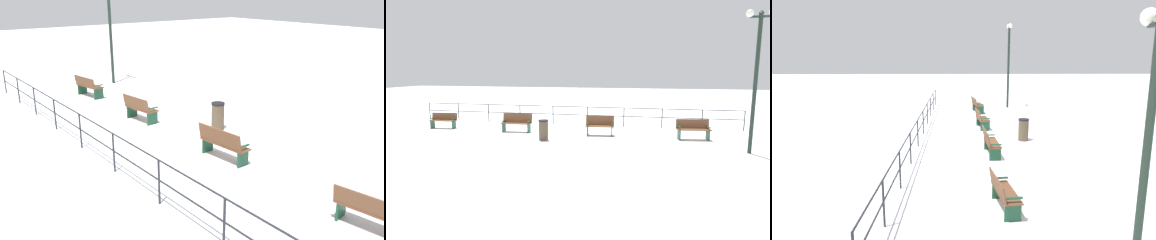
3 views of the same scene
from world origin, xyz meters
The scene contains 8 objects.
ground_plane centered at (0.00, 0.00, 0.00)m, with size 80.00×80.00×0.00m, color white.
bench_nearest centered at (-0.18, -6.49, 0.44)m, with size 0.65×1.47×0.83m.
bench_second centered at (-0.10, -2.17, 0.49)m, with size 0.59×1.57×0.93m.
bench_third centered at (-0.13, 2.15, 0.47)m, with size 0.70×1.43×0.93m.
bench_fourth centered at (-0.12, 6.47, 0.48)m, with size 0.75×1.55×0.91m.
lamppost_middle centered at (1.99, 8.26, 3.43)m, with size 0.27×1.02×5.31m.
waterfront_railing centered at (-2.81, 0.00, 0.72)m, with size 0.05×18.75×1.07m.
trash_bin centered at (1.47, -0.19, 0.46)m, with size 0.44×0.44×0.92m.
Camera 2 is at (14.86, 4.36, 3.17)m, focal length 29.49 mm.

